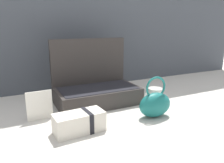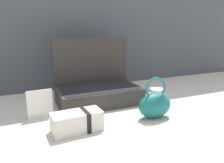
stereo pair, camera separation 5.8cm
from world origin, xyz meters
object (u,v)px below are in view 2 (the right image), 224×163
(open_suitcase, at_px, (97,88))
(teal_pouch_handbag, at_px, (155,105))
(cream_toiletry_bag, at_px, (78,121))
(coffee_mug, at_px, (156,96))
(info_card_left, at_px, (40,104))

(open_suitcase, distance_m, teal_pouch_handbag, 0.39)
(cream_toiletry_bag, height_order, coffee_mug, coffee_mug)
(open_suitcase, xyz_separation_m, teal_pouch_handbag, (0.19, -0.34, -0.02))
(open_suitcase, distance_m, cream_toiletry_bag, 0.40)
(open_suitcase, relative_size, info_card_left, 3.29)
(teal_pouch_handbag, bearing_deg, info_card_left, 157.18)
(coffee_mug, bearing_deg, open_suitcase, 151.14)
(coffee_mug, bearing_deg, teal_pouch_handbag, -126.48)
(coffee_mug, relative_size, info_card_left, 0.83)
(coffee_mug, height_order, info_card_left, info_card_left)
(cream_toiletry_bag, bearing_deg, coffee_mug, 16.73)
(teal_pouch_handbag, height_order, info_card_left, teal_pouch_handbag)
(open_suitcase, height_order, coffee_mug, open_suitcase)
(teal_pouch_handbag, relative_size, coffee_mug, 1.74)
(open_suitcase, xyz_separation_m, cream_toiletry_bag, (-0.21, -0.33, -0.04))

